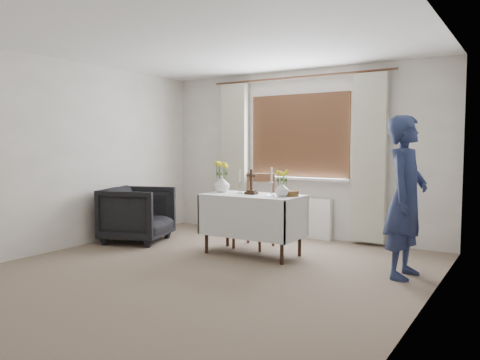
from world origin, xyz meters
name	(u,v)px	position (x,y,z in m)	size (l,w,h in m)	color
ground	(199,274)	(0.00, 0.00, 0.00)	(5.00, 5.00, 0.00)	#7E6D57
altar_table	(252,225)	(0.03, 1.06, 0.38)	(1.24, 0.64, 0.76)	silver
wooden_chair	(254,210)	(-0.17, 1.44, 0.50)	(0.46, 0.46, 1.00)	brown
armchair	(138,214)	(-1.77, 0.88, 0.40)	(0.84, 0.87, 0.79)	black
person	(406,197)	(1.89, 1.05, 0.84)	(0.62, 0.40, 1.69)	navy
radiator	(297,217)	(0.00, 2.42, 0.30)	(1.10, 0.10, 0.60)	white
wooden_cross	(251,182)	(0.00, 1.08, 0.92)	(0.15, 0.10, 0.31)	black
candlestick_left	(240,182)	(-0.16, 1.06, 0.92)	(0.09, 0.09, 0.31)	silver
candlestick_right	(272,182)	(0.32, 1.04, 0.94)	(0.10, 0.10, 0.35)	silver
flower_vase_left	(222,184)	(-0.47, 1.12, 0.87)	(0.21, 0.21, 0.21)	white
flower_vase_right	(282,189)	(0.45, 1.05, 0.85)	(0.17, 0.17, 0.18)	white
wicker_basket	(291,193)	(0.52, 1.16, 0.80)	(0.18, 0.18, 0.07)	brown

